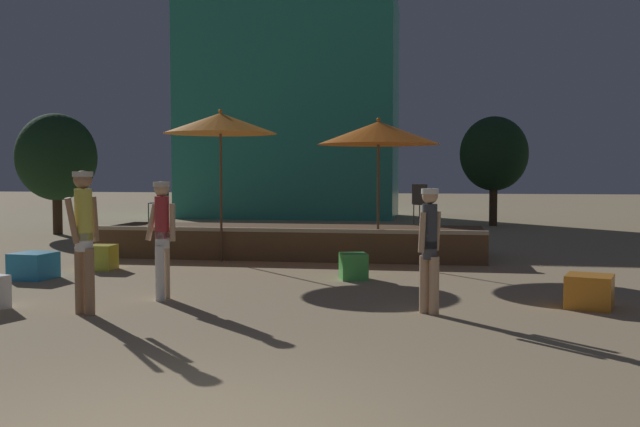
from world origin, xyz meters
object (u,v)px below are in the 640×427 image
at_px(person_2, 84,231).
at_px(background_tree_2, 56,157).
at_px(cube_seat_3, 102,257).
at_px(bistro_chair_0, 421,200).
at_px(person_0, 430,244).
at_px(bistro_chair_1, 160,199).
at_px(patio_umbrella_1, 378,133).
at_px(patio_umbrella_0, 220,124).
at_px(person_1, 162,233).
at_px(cube_seat_2, 34,266).
at_px(cube_seat_4, 353,266).
at_px(cube_seat_1, 589,291).
at_px(background_tree_1, 494,154).

relative_size(person_2, background_tree_2, 0.52).
relative_size(cube_seat_3, bistro_chair_0, 0.54).
height_order(person_0, bistro_chair_0, person_0).
distance_m(cube_seat_3, bistro_chair_1, 3.30).
xyz_separation_m(patio_umbrella_1, person_2, (-3.33, -5.95, -1.56)).
relative_size(patio_umbrella_0, cube_seat_3, 6.48).
bearing_deg(background_tree_2, patio_umbrella_1, -27.55).
bearing_deg(patio_umbrella_1, person_1, -119.88).
relative_size(person_1, bistro_chair_1, 1.92).
relative_size(cube_seat_2, cube_seat_3, 1.45).
xyz_separation_m(person_0, bistro_chair_1, (-6.29, 6.43, 0.33)).
height_order(cube_seat_3, person_0, person_0).
xyz_separation_m(patio_umbrella_0, person_2, (-0.09, -5.68, -1.77)).
height_order(cube_seat_3, bistro_chair_1, bistro_chair_1).
height_order(person_0, person_1, person_1).
height_order(cube_seat_4, person_2, person_2).
bearing_deg(person_0, person_1, -149.80).
xyz_separation_m(cube_seat_2, cube_seat_4, (5.51, 0.84, -0.00)).
bearing_deg(background_tree_2, cube_seat_1, -35.92).
relative_size(cube_seat_2, person_0, 0.43).
xyz_separation_m(cube_seat_3, bistro_chair_0, (5.95, 3.30, 1.00)).
bearing_deg(cube_seat_2, person_0, -16.24).
xyz_separation_m(cube_seat_2, person_1, (3.01, -1.59, 0.74)).
xyz_separation_m(bistro_chair_1, background_tree_2, (-4.86, 3.98, 1.07)).
height_order(cube_seat_3, background_tree_2, background_tree_2).
height_order(patio_umbrella_0, person_0, patio_umbrella_0).
height_order(cube_seat_1, person_2, person_2).
bearing_deg(background_tree_1, patio_umbrella_1, -105.96).
bearing_deg(bistro_chair_1, person_1, -46.23).
bearing_deg(bistro_chair_0, background_tree_1, -79.56).
distance_m(patio_umbrella_1, cube_seat_4, 3.37).
xyz_separation_m(patio_umbrella_1, cube_seat_2, (-5.74, -3.17, -2.42)).
bearing_deg(cube_seat_3, person_0, -27.94).
relative_size(patio_umbrella_1, bistro_chair_1, 3.29).
bearing_deg(cube_seat_2, cube_seat_1, -7.76).
distance_m(cube_seat_2, background_tree_1, 16.82).
height_order(bistro_chair_1, background_tree_2, background_tree_2).
bearing_deg(patio_umbrella_0, cube_seat_2, -130.73).
distance_m(person_2, background_tree_1, 18.13).
relative_size(person_0, person_2, 0.88).
relative_size(person_0, bistro_chair_0, 1.83).
bearing_deg(cube_seat_1, person_2, -166.75).
xyz_separation_m(cube_seat_2, cube_seat_3, (0.63, 1.30, 0.01)).
height_order(person_2, background_tree_2, background_tree_2).
bearing_deg(cube_seat_2, person_1, -27.93).
relative_size(person_1, background_tree_2, 0.48).
height_order(cube_seat_4, bistro_chair_1, bistro_chair_1).
bearing_deg(cube_seat_4, patio_umbrella_0, 145.63).
bearing_deg(background_tree_2, person_0, -43.03).
relative_size(cube_seat_4, person_1, 0.32).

